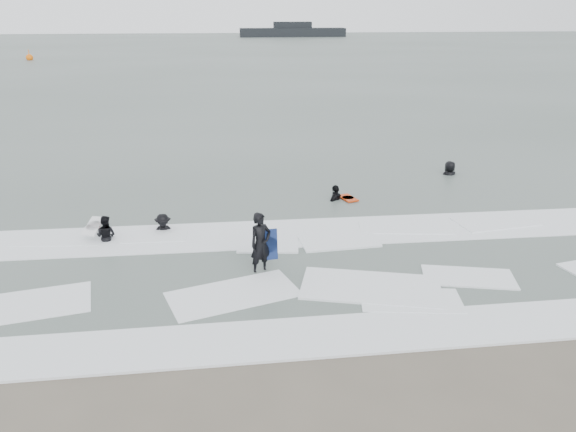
{
  "coord_description": "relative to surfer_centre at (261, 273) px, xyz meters",
  "views": [
    {
      "loc": [
        -1.92,
        -12.26,
        7.63
      ],
      "look_at": [
        0.0,
        5.0,
        1.1
      ],
      "focal_mm": 35.0,
      "sensor_mm": 36.0,
      "label": 1
    }
  ],
  "objects": [
    {
      "name": "bodyboards",
      "position": [
        -0.42,
        3.23,
        0.5
      ],
      "size": [
        10.34,
        6.82,
        1.25
      ],
      "color": "#10204E",
      "rests_on": "ground"
    },
    {
      "name": "vessel_horizon",
      "position": [
        16.97,
        134.79,
        1.37
      ],
      "size": [
        26.96,
        4.81,
        3.66
      ],
      "color": "black",
      "rests_on": "ground"
    },
    {
      "name": "ground",
      "position": [
        1.03,
        -3.13,
        0.0
      ],
      "size": [
        320.0,
        320.0,
        0.0
      ],
      "primitive_type": "plane",
      "color": "brown",
      "rests_on": "ground"
    },
    {
      "name": "surfer_breaker",
      "position": [
        -3.27,
        3.58,
        0.0
      ],
      "size": [
        1.03,
        0.62,
        1.56
      ],
      "primitive_type": "imported",
      "rotation": [
        0.0,
        0.0,
        0.04
      ],
      "color": "black",
      "rests_on": "ground"
    },
    {
      "name": "surfer_right_far",
      "position": [
        9.64,
        9.41,
        0.0
      ],
      "size": [
        0.99,
        0.72,
        1.85
      ],
      "primitive_type": "imported",
      "rotation": [
        0.0,
        0.0,
        -2.99
      ],
      "color": "black",
      "rests_on": "ground"
    },
    {
      "name": "buoy",
      "position": [
        -29.33,
        73.84,
        0.42
      ],
      "size": [
        1.0,
        1.0,
        1.65
      ],
      "color": "orange",
      "rests_on": "ground"
    },
    {
      "name": "surfer_centre",
      "position": [
        0.0,
        0.0,
        0.0
      ],
      "size": [
        0.85,
        0.76,
        1.95
      ],
      "primitive_type": "imported",
      "rotation": [
        0.0,
        0.0,
        0.51
      ],
      "color": "black",
      "rests_on": "ground"
    },
    {
      "name": "surf_foam",
      "position": [
        1.03,
        0.57,
        0.04
      ],
      "size": [
        30.03,
        9.06,
        0.09
      ],
      "color": "white",
      "rests_on": "ground"
    },
    {
      "name": "surfer_right_near",
      "position": [
        3.54,
        6.41,
        0.0
      ],
      "size": [
        1.05,
        1.08,
        1.82
      ],
      "primitive_type": "imported",
      "rotation": [
        0.0,
        0.0,
        -2.31
      ],
      "color": "black",
      "rests_on": "ground"
    },
    {
      "name": "surfer_wading",
      "position": [
        -5.14,
        3.0,
        0.0
      ],
      "size": [
        0.86,
        0.75,
        1.49
      ],
      "primitive_type": "imported",
      "rotation": [
        0.0,
        0.0,
        2.84
      ],
      "color": "black",
      "rests_on": "ground"
    },
    {
      "name": "sea",
      "position": [
        1.03,
        76.87,
        0.06
      ],
      "size": [
        320.0,
        320.0,
        0.0
      ],
      "primitive_type": "plane",
      "color": "#47544C",
      "rests_on": "ground"
    }
  ]
}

